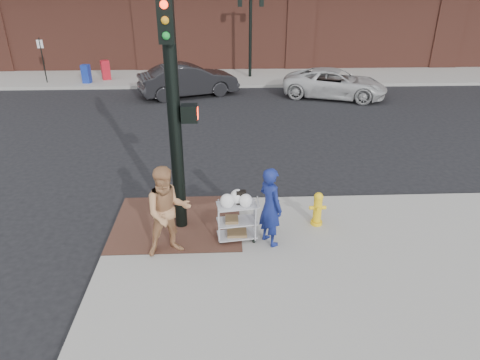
{
  "coord_description": "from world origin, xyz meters",
  "views": [
    {
      "loc": [
        0.44,
        -7.35,
        5.16
      ],
      "look_at": [
        0.79,
        0.74,
        1.25
      ],
      "focal_mm": 32.0,
      "sensor_mm": 36.0,
      "label": 1
    }
  ],
  "objects_px": {
    "lamp_post": "(250,29)",
    "fire_hydrant": "(318,208)",
    "sedan_dark": "(188,80)",
    "minivan_white": "(335,84)",
    "pedestrian_tan": "(168,212)",
    "woman_blue": "(270,207)",
    "traffic_signal_pole": "(175,107)",
    "utility_cart": "(237,218)"
  },
  "relations": [
    {
      "from": "lamp_post",
      "to": "fire_hydrant",
      "type": "distance_m",
      "value": 15.45
    },
    {
      "from": "sedan_dark",
      "to": "minivan_white",
      "type": "height_order",
      "value": "sedan_dark"
    },
    {
      "from": "sedan_dark",
      "to": "fire_hydrant",
      "type": "bearing_deg",
      "value": 177.07
    },
    {
      "from": "pedestrian_tan",
      "to": "sedan_dark",
      "type": "distance_m",
      "value": 12.79
    },
    {
      "from": "minivan_white",
      "to": "fire_hydrant",
      "type": "xyz_separation_m",
      "value": [
        -3.15,
        -11.28,
        -0.1
      ]
    },
    {
      "from": "fire_hydrant",
      "to": "woman_blue",
      "type": "bearing_deg",
      "value": -149.63
    },
    {
      "from": "traffic_signal_pole",
      "to": "sedan_dark",
      "type": "bearing_deg",
      "value": 92.94
    },
    {
      "from": "fire_hydrant",
      "to": "minivan_white",
      "type": "bearing_deg",
      "value": 74.38
    },
    {
      "from": "lamp_post",
      "to": "minivan_white",
      "type": "relative_size",
      "value": 0.86
    },
    {
      "from": "lamp_post",
      "to": "pedestrian_tan",
      "type": "relative_size",
      "value": 2.17
    },
    {
      "from": "traffic_signal_pole",
      "to": "pedestrian_tan",
      "type": "xyz_separation_m",
      "value": [
        -0.15,
        -0.99,
        -1.76
      ]
    },
    {
      "from": "lamp_post",
      "to": "pedestrian_tan",
      "type": "height_order",
      "value": "lamp_post"
    },
    {
      "from": "traffic_signal_pole",
      "to": "minivan_white",
      "type": "xyz_separation_m",
      "value": [
        6.12,
        11.21,
        -2.19
      ]
    },
    {
      "from": "woman_blue",
      "to": "sedan_dark",
      "type": "xyz_separation_m",
      "value": [
        -2.45,
        12.51,
        -0.24
      ]
    },
    {
      "from": "lamp_post",
      "to": "pedestrian_tan",
      "type": "bearing_deg",
      "value": -99.2
    },
    {
      "from": "pedestrian_tan",
      "to": "minivan_white",
      "type": "relative_size",
      "value": 0.4
    },
    {
      "from": "pedestrian_tan",
      "to": "minivan_white",
      "type": "distance_m",
      "value": 13.73
    },
    {
      "from": "utility_cart",
      "to": "woman_blue",
      "type": "bearing_deg",
      "value": -12.82
    },
    {
      "from": "traffic_signal_pole",
      "to": "woman_blue",
      "type": "height_order",
      "value": "traffic_signal_pole"
    },
    {
      "from": "utility_cart",
      "to": "traffic_signal_pole",
      "type": "bearing_deg",
      "value": 153.95
    },
    {
      "from": "minivan_white",
      "to": "fire_hydrant",
      "type": "relative_size",
      "value": 5.95
    },
    {
      "from": "fire_hydrant",
      "to": "pedestrian_tan",
      "type": "bearing_deg",
      "value": -163.56
    },
    {
      "from": "woman_blue",
      "to": "utility_cart",
      "type": "bearing_deg",
      "value": 45.01
    },
    {
      "from": "pedestrian_tan",
      "to": "minivan_white",
      "type": "bearing_deg",
      "value": 45.92
    },
    {
      "from": "traffic_signal_pole",
      "to": "fire_hydrant",
      "type": "relative_size",
      "value": 6.41
    },
    {
      "from": "traffic_signal_pole",
      "to": "lamp_post",
      "type": "bearing_deg",
      "value": 80.76
    },
    {
      "from": "traffic_signal_pole",
      "to": "minivan_white",
      "type": "distance_m",
      "value": 12.96
    },
    {
      "from": "lamp_post",
      "to": "utility_cart",
      "type": "bearing_deg",
      "value": -94.68
    },
    {
      "from": "lamp_post",
      "to": "utility_cart",
      "type": "xyz_separation_m",
      "value": [
        -1.3,
        -15.81,
        -1.97
      ]
    },
    {
      "from": "traffic_signal_pole",
      "to": "utility_cart",
      "type": "bearing_deg",
      "value": -26.05
    },
    {
      "from": "woman_blue",
      "to": "utility_cart",
      "type": "relative_size",
      "value": 1.52
    },
    {
      "from": "pedestrian_tan",
      "to": "sedan_dark",
      "type": "xyz_separation_m",
      "value": [
        -0.45,
        12.77,
        -0.33
      ]
    },
    {
      "from": "lamp_post",
      "to": "utility_cart",
      "type": "relative_size",
      "value": 3.62
    },
    {
      "from": "sedan_dark",
      "to": "woman_blue",
      "type": "bearing_deg",
      "value": 171.38
    },
    {
      "from": "utility_cart",
      "to": "pedestrian_tan",
      "type": "bearing_deg",
      "value": -162.77
    },
    {
      "from": "lamp_post",
      "to": "woman_blue",
      "type": "distance_m",
      "value": 16.05
    },
    {
      "from": "pedestrian_tan",
      "to": "woman_blue",
      "type": "bearing_deg",
      "value": -9.38
    },
    {
      "from": "utility_cart",
      "to": "sedan_dark",
      "type": "bearing_deg",
      "value": 98.23
    },
    {
      "from": "pedestrian_tan",
      "to": "minivan_white",
      "type": "height_order",
      "value": "pedestrian_tan"
    },
    {
      "from": "minivan_white",
      "to": "traffic_signal_pole",
      "type": "bearing_deg",
      "value": 170.72
    },
    {
      "from": "woman_blue",
      "to": "fire_hydrant",
      "type": "xyz_separation_m",
      "value": [
        1.12,
        0.66,
        -0.44
      ]
    },
    {
      "from": "lamp_post",
      "to": "traffic_signal_pole",
      "type": "bearing_deg",
      "value": -99.24
    }
  ]
}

